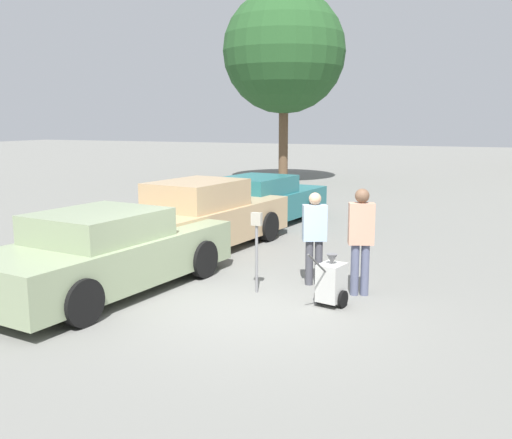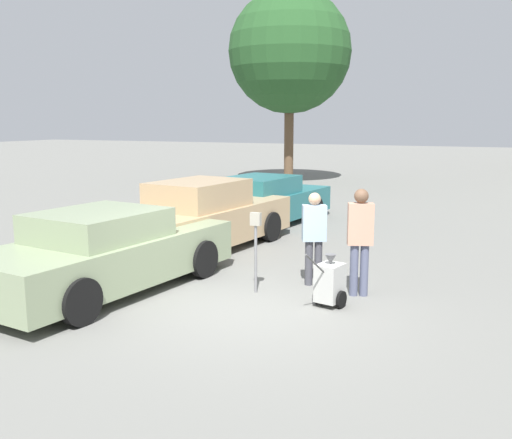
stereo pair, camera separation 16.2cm
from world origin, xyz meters
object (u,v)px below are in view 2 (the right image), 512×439
parking_meter (256,237)px  equipment_cart (330,282)px  parked_car_sage (106,252)px  parked_car_teal (262,202)px  person_supervisor (360,235)px  parked_car_tan (203,218)px  person_worker (314,233)px

parking_meter → equipment_cart: (1.37, -0.19, -0.58)m
parked_car_sage → parked_car_teal: bearing=97.3°
person_supervisor → parked_car_sage: bearing=-0.1°
parked_car_sage → person_supervisor: (4.08, 1.46, 0.37)m
parked_car_teal → equipment_cart: size_ratio=5.45×
person_supervisor → parking_meter: bearing=-2.0°
parked_car_sage → parking_meter: bearing=28.3°
parked_car_tan → person_supervisor: size_ratio=2.88×
equipment_cart → parked_car_teal: bearing=134.3°
parking_meter → person_supervisor: 1.75m
parked_car_tan → equipment_cart: parked_car_tan is taller
parked_car_sage → equipment_cart: parked_car_sage is taller
person_supervisor → parked_car_teal: bearing=-72.5°
parked_car_sage → parked_car_teal: parked_car_sage is taller
parked_car_tan → equipment_cart: 4.68m
parking_meter → person_supervisor: size_ratio=0.77×
parking_meter → person_supervisor: (1.67, 0.53, 0.08)m
parking_meter → equipment_cart: parking_meter is taller
parked_car_sage → person_supervisor: person_supervisor is taller
parked_car_tan → parked_car_teal: (0.00, 3.38, -0.09)m
parked_car_sage → person_worker: bearing=36.2°
parking_meter → parked_car_tan: bearing=133.8°
parking_meter → person_supervisor: bearing=17.8°
equipment_cart → person_supervisor: bearing=80.4°
parked_car_teal → person_supervisor: person_supervisor is taller
parked_car_sage → parking_meter: 2.61m
parked_car_sage → parking_meter: (2.42, 0.93, 0.30)m
parked_car_teal → person_supervisor: size_ratio=3.01×
parking_meter → person_worker: (0.77, 0.83, -0.02)m
parked_car_tan → parked_car_teal: bearing=97.3°
parked_car_sage → person_supervisor: bearing=27.0°
parked_car_tan → person_worker: size_ratio=3.13×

